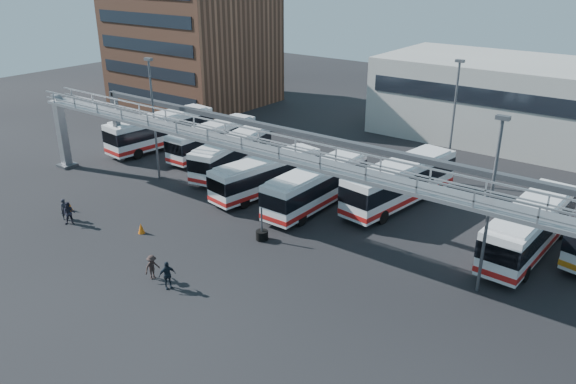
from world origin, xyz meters
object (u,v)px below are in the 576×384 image
Objects in this scene: bus_2 at (232,153)px; bus_5 at (400,181)px; light_pole_left at (153,113)px; light_pole_back at (454,116)px; bus_3 at (267,174)px; bus_4 at (317,185)px; bus_7 at (530,227)px; bus_1 at (213,138)px; pedestrian_a at (65,209)px; light_pole_mid at (491,198)px; tire_stack at (262,234)px; cone_left at (70,207)px; bus_0 at (161,129)px; pedestrian_b at (69,213)px; pedestrian_d at (167,275)px; pedestrian_c at (152,267)px; cone_right at (141,228)px.

bus_5 is at bearing -2.19° from bus_2.
light_pole_back is (20.00, 14.00, 0.00)m from light_pole_left.
bus_4 is (4.61, 0.27, 0.09)m from bus_3.
bus_5 reaches higher than bus_7.
pedestrian_a is at bearing -85.52° from bus_1.
bus_3 is at bearing -175.75° from bus_4.
light_pole_mid is 0.88× the size of bus_5.
cone_left is at bearing -160.89° from tire_stack.
light_pole_mid is at bearing -24.64° from bus_2.
bus_0 reaches higher than bus_3.
light_pole_left reaches higher than bus_5.
bus_1 is 5.99× the size of pedestrian_b.
bus_5 reaches higher than pedestrian_d.
pedestrian_a reaches higher than pedestrian_c.
light_pole_left is 10.77m from pedestrian_a.
pedestrian_a is 0.67× the size of tire_stack.
bus_4 is at bearing 12.83° from bus_3.
cone_right is at bearing -47.77° from light_pole_left.
light_pole_mid reaches higher than pedestrian_a.
pedestrian_d reaches higher than cone_right.
light_pole_back is 6.07× the size of pedestrian_b.
bus_3 is at bearing 126.58° from tire_stack.
light_pole_back is 13.70× the size of cone_right.
light_pole_back is 0.98× the size of bus_2.
pedestrian_a is at bearing 86.68° from pedestrian_c.
bus_5 is 11.88m from tire_stack.
bus_7 is 31.74m from pedestrian_a.
pedestrian_c is at bearing -96.22° from bus_4.
bus_2 is at bearing 170.31° from bus_4.
tire_stack is (-4.66, -10.83, -1.51)m from bus_5.
bus_2 is 13.97× the size of cone_right.
bus_3 is 8.15m from tire_stack.
bus_5 reaches higher than cone_left.
bus_1 is 4.86m from bus_2.
bus_0 is 1.14× the size of bus_1.
bus_2 is at bearing -176.63° from bus_7.
bus_3 is 14.46m from pedestrian_c.
pedestrian_b is at bearing -147.74° from bus_7.
bus_0 is 35.19m from bus_7.
light_pole_left reaches higher than pedestrian_d.
bus_1 reaches higher than pedestrian_d.
light_pole_left is 24.41m from light_pole_back.
cone_left is (-13.94, 2.85, -0.52)m from pedestrian_d.
light_pole_mid is 0.91× the size of bus_7.
pedestrian_a is (-27.16, -8.53, -4.94)m from light_pole_mid.
bus_4 is (-5.94, -10.76, -3.96)m from light_pole_back.
cone_left is 7.25m from cone_right.
bus_7 is at bearing -10.16° from bus_2.
bus_0 reaches higher than tire_stack.
light_pole_back is 7.77m from bus_5.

